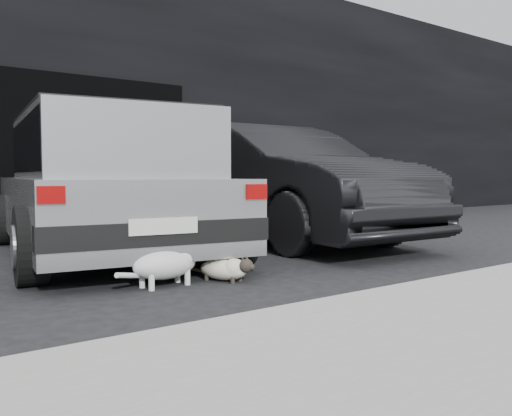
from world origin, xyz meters
TOP-DOWN VIEW (x-y plane):
  - ground at (0.00, 0.00)m, footprint 80.00×80.00m
  - building_facade at (1.00, 6.00)m, footprint 34.00×4.00m
  - garage_opening at (1.00, 3.99)m, footprint 4.00×0.10m
  - curb at (1.00, -2.60)m, footprint 18.00×0.25m
  - silver_hatchback at (0.36, 1.01)m, footprint 2.69×4.67m
  - second_car at (2.86, 1.05)m, footprint 1.96×5.12m
  - cat_siamese at (0.64, -1.12)m, footprint 0.40×0.64m
  - cat_white at (0.14, -0.99)m, footprint 0.88×0.36m

SIDE VIEW (x-z plane):
  - ground at x=0.00m, z-range 0.00..0.00m
  - curb at x=1.00m, z-range 0.00..0.12m
  - cat_siamese at x=0.64m, z-range -0.01..0.23m
  - cat_white at x=0.14m, z-range -0.01..0.41m
  - second_car at x=2.86m, z-range 0.00..1.67m
  - silver_hatchback at x=0.36m, z-range 0.07..1.71m
  - garage_opening at x=1.00m, z-range 0.00..2.60m
  - building_facade at x=1.00m, z-range 0.00..5.00m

